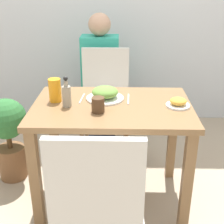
% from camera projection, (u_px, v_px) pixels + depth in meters
% --- Properties ---
extents(ground_plane, '(16.00, 16.00, 0.00)m').
position_uv_depth(ground_plane, '(112.00, 197.00, 2.24)').
color(ground_plane, tan).
extents(dining_table, '(1.00, 0.67, 0.72)m').
position_uv_depth(dining_table, '(112.00, 122.00, 2.00)').
color(dining_table, olive).
rests_on(dining_table, ground_plane).
extents(chair_near, '(0.42, 0.42, 0.91)m').
position_uv_depth(chair_near, '(98.00, 202.00, 1.42)').
color(chair_near, silver).
rests_on(chair_near, ground_plane).
extents(chair_far, '(0.42, 0.42, 0.91)m').
position_uv_depth(chair_far, '(105.00, 97.00, 2.65)').
color(chair_far, silver).
rests_on(chair_far, ground_plane).
extents(food_plate, '(0.24, 0.24, 0.09)m').
position_uv_depth(food_plate, '(105.00, 94.00, 2.02)').
color(food_plate, white).
rests_on(food_plate, dining_table).
extents(side_plate, '(0.15, 0.15, 0.06)m').
position_uv_depth(side_plate, '(178.00, 103.00, 1.92)').
color(side_plate, white).
rests_on(side_plate, dining_table).
extents(drink_cup, '(0.08, 0.08, 0.09)m').
position_uv_depth(drink_cup, '(98.00, 105.00, 1.83)').
color(drink_cup, '#4C331E').
rests_on(drink_cup, dining_table).
extents(juice_glass, '(0.08, 0.08, 0.15)m').
position_uv_depth(juice_glass, '(55.00, 90.00, 1.98)').
color(juice_glass, orange).
rests_on(juice_glass, dining_table).
extents(sauce_bottle, '(0.06, 0.06, 0.19)m').
position_uv_depth(sauce_bottle, '(67.00, 95.00, 1.90)').
color(sauce_bottle, gray).
rests_on(sauce_bottle, dining_table).
extents(fork_utensil, '(0.02, 0.18, 0.00)m').
position_uv_depth(fork_utensil, '(82.00, 99.00, 2.04)').
color(fork_utensil, silver).
rests_on(fork_utensil, dining_table).
extents(spoon_utensil, '(0.02, 0.18, 0.00)m').
position_uv_depth(spoon_utensil, '(128.00, 99.00, 2.03)').
color(spoon_utensil, silver).
rests_on(spoon_utensil, dining_table).
extents(potted_plant_left, '(0.30, 0.30, 0.65)m').
position_uv_depth(potted_plant_left, '(8.00, 132.00, 2.32)').
color(potted_plant_left, brown).
rests_on(potted_plant_left, ground_plane).
extents(person_figure, '(0.34, 0.22, 1.17)m').
position_uv_depth(person_figure, '(100.00, 78.00, 2.92)').
color(person_figure, '#2D3347').
rests_on(person_figure, ground_plane).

